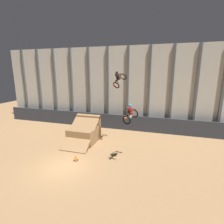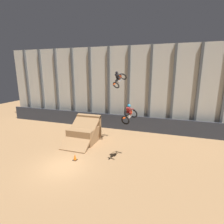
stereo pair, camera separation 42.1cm
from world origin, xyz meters
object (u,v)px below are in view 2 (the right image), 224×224
object	(u,v)px
dirt_ramp	(85,132)
rider_bike_right_air	(129,114)
traffic_cone_near_ramp	(75,157)
rider_bike_left_air	(119,79)

from	to	relation	value
dirt_ramp	rider_bike_right_air	bearing A→B (deg)	-29.29
dirt_ramp	traffic_cone_near_ramp	world-z (taller)	dirt_ramp
dirt_ramp	traffic_cone_near_ramp	bearing A→B (deg)	-74.74
dirt_ramp	rider_bike_right_air	distance (m)	7.34
dirt_ramp	rider_bike_right_air	world-z (taller)	rider_bike_right_air
traffic_cone_near_ramp	dirt_ramp	bearing A→B (deg)	105.26
rider_bike_left_air	traffic_cone_near_ramp	size ratio (longest dim) A/B	3.17
dirt_ramp	traffic_cone_near_ramp	distance (m)	4.48
rider_bike_right_air	dirt_ramp	bearing A→B (deg)	166.06
rider_bike_left_air	dirt_ramp	bearing A→B (deg)	-156.85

